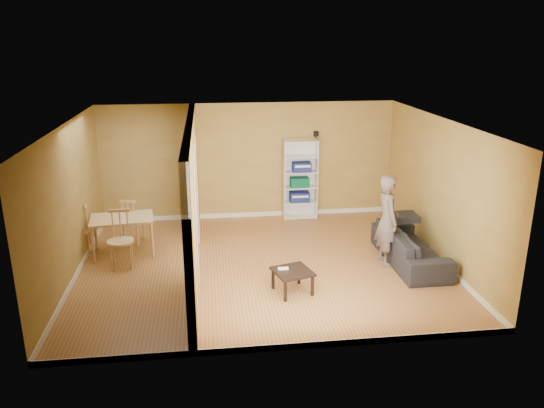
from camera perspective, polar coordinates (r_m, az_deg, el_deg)
The scene contains 15 objects.
room_shell at distance 9.23m, azimuth -1.08°, elevation 0.76°, with size 6.50×6.50×6.50m.
partition at distance 9.19m, azimuth -8.54°, elevation 0.48°, with size 0.22×5.50×2.60m, color tan, non-canonical shape.
wall_speaker at distance 11.91m, azimuth 4.76°, elevation 7.54°, with size 0.10×0.10×0.10m, color black.
sofa at distance 9.99m, azimuth 14.70°, elevation -3.96°, with size 0.90×2.11×0.80m, color black.
person at distance 9.66m, azimuth 12.35°, elevation -0.90°, with size 0.55×0.71×1.95m, color slate.
bookshelf at distance 11.97m, azimuth 3.01°, elevation 2.72°, with size 0.76×0.33×1.80m.
paper_box_navy_a at distance 12.04m, azimuth 2.96°, elevation 0.79°, with size 0.44×0.28×0.22m, color #314C7A.
paper_box_teal at distance 11.94m, azimuth 2.97°, elevation 2.38°, with size 0.41×0.27×0.21m, color #17554C.
paper_box_navy_b at distance 11.86m, azimuth 3.21°, elevation 4.01°, with size 0.41×0.26×0.21m, color navy.
coffee_table at distance 8.61m, azimuth 2.22°, elevation -7.50°, with size 0.57×0.57×0.38m.
game_controller at distance 8.61m, azimuth 1.20°, elevation -6.95°, with size 0.17×0.04×0.03m, color white.
dining_table at distance 10.39m, azimuth -15.84°, elevation -1.81°, with size 1.15×0.77×0.72m.
chair_left at distance 10.65m, azimuth -20.08°, elevation -2.66°, with size 0.44×0.44×0.96m, color tan, non-canonical shape.
chair_near at distance 9.82m, azimuth -16.00°, elevation -3.73°, with size 0.48×0.48×1.04m, color tan, non-canonical shape.
chair_far at distance 10.91m, azimuth -14.75°, elevation -1.71°, with size 0.43×0.43×0.95m, color #D0BB81, non-canonical shape.
Camera 1 is at (-0.92, -8.78, 3.99)m, focal length 35.00 mm.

